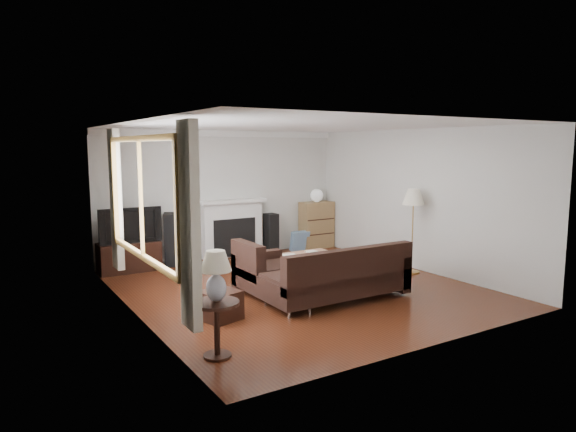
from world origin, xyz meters
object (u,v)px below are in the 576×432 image
tv_stand (129,257)px  sectional_sofa (336,275)px  side_table (217,329)px  bookshelf (317,225)px  floor_lamp (412,231)px  coffee_table (304,267)px

tv_stand → sectional_sofa: 3.90m
sectional_sofa → side_table: (-2.27, -0.95, -0.08)m
bookshelf → floor_lamp: 2.75m
coffee_table → side_table: size_ratio=1.84×
tv_stand → sectional_sofa: (2.07, -3.31, 0.12)m
floor_lamp → sectional_sofa: bearing=-163.7°
floor_lamp → side_table: bearing=-160.3°
sectional_sofa → side_table: sectional_sofa is taller
tv_stand → bookshelf: 4.06m
tv_stand → bookshelf: size_ratio=1.04×
bookshelf → sectional_sofa: (-1.99, -3.35, -0.12)m
coffee_table → tv_stand: bearing=137.2°
tv_stand → side_table: (-0.20, -4.26, 0.04)m
bookshelf → coffee_table: bearing=-129.2°
sectional_sofa → coffee_table: bearing=79.2°
coffee_table → sectional_sofa: bearing=-100.9°
sectional_sofa → coffee_table: (0.23, 1.20, -0.16)m
tv_stand → bookshelf: bearing=0.6°
side_table → tv_stand: bearing=87.3°
bookshelf → sectional_sofa: bearing=-120.6°
tv_stand → sectional_sofa: size_ratio=0.45×
coffee_table → floor_lamp: 2.03m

